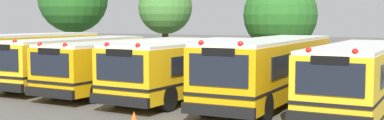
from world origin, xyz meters
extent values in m
plane|color=#595651|center=(0.00, 0.00, 0.00)|extent=(160.00, 160.00, 0.00)
cube|color=yellow|center=(-8.90, -0.24, 1.42)|extent=(2.62, 10.25, 2.14)
cube|color=white|center=(-8.90, -0.24, 2.55)|extent=(2.56, 10.04, 0.12)
cube|color=black|center=(-7.69, 0.03, 1.76)|extent=(0.23, 7.95, 0.77)
cube|color=black|center=(-10.10, 0.09, 1.76)|extent=(0.23, 7.95, 0.77)
cube|color=black|center=(-8.90, -0.24, 0.99)|extent=(2.64, 10.35, 0.10)
cylinder|color=black|center=(-7.78, 3.03, 0.50)|extent=(0.30, 1.01, 1.00)
cylinder|color=black|center=(-9.87, 3.08, 0.50)|extent=(0.30, 1.01, 1.00)
cube|color=yellow|center=(-5.23, -0.08, 1.34)|extent=(2.74, 9.42, 1.99)
cube|color=white|center=(-5.23, -0.08, 2.40)|extent=(2.69, 9.23, 0.12)
cube|color=black|center=(-5.12, -4.83, 0.53)|extent=(2.59, 0.22, 0.36)
cube|color=black|center=(-5.12, -4.78, 1.70)|extent=(2.08, 0.11, 0.95)
cube|color=black|center=(-3.95, 0.25, 1.66)|extent=(0.20, 7.30, 0.71)
cube|color=black|center=(-6.52, 0.19, 1.66)|extent=(0.20, 7.30, 0.71)
cube|color=black|center=(-5.23, -0.08, 0.95)|extent=(2.77, 9.51, 0.10)
sphere|color=red|center=(-4.43, -4.60, 2.50)|extent=(0.18, 0.18, 0.18)
cube|color=black|center=(-5.12, -4.79, 2.24)|extent=(1.14, 0.11, 0.24)
cylinder|color=black|center=(-4.03, -3.34, 0.50)|extent=(0.30, 1.01, 1.00)
cylinder|color=black|center=(-6.28, -3.39, 0.50)|extent=(0.30, 1.01, 1.00)
cylinder|color=black|center=(-4.16, 2.82, 0.50)|extent=(0.30, 1.01, 1.00)
cylinder|color=black|center=(-6.42, 2.77, 0.50)|extent=(0.30, 1.01, 1.00)
cube|color=#EAA80C|center=(-1.82, 0.23, 1.31)|extent=(2.82, 10.74, 1.92)
cube|color=white|center=(-1.82, 0.23, 2.33)|extent=(2.76, 10.52, 0.12)
cube|color=black|center=(-1.97, -5.17, 0.53)|extent=(2.57, 0.23, 0.36)
cube|color=black|center=(-1.97, -5.12, 1.65)|extent=(2.06, 0.12, 0.92)
cube|color=black|center=(-0.53, 0.50, 1.62)|extent=(0.28, 8.32, 0.69)
cube|color=black|center=(-3.08, 0.57, 1.62)|extent=(0.28, 8.32, 0.69)
cube|color=black|center=(-1.82, 0.23, 0.93)|extent=(2.85, 10.84, 0.10)
sphere|color=red|center=(-1.27, -4.97, 2.43)|extent=(0.18, 0.18, 0.18)
sphere|color=red|center=(-2.66, -4.93, 2.43)|extent=(0.18, 0.18, 0.18)
cube|color=black|center=(-1.97, -5.13, 2.17)|extent=(1.13, 0.11, 0.24)
cylinder|color=black|center=(-0.81, -3.73, 0.50)|extent=(0.31, 1.01, 1.00)
cylinder|color=black|center=(-3.04, -3.67, 0.50)|extent=(0.31, 1.01, 1.00)
cylinder|color=black|center=(-0.60, 3.73, 0.50)|extent=(0.31, 1.01, 1.00)
cylinder|color=black|center=(-2.83, 3.80, 0.50)|extent=(0.31, 1.01, 1.00)
cube|color=yellow|center=(1.71, -0.25, 1.35)|extent=(2.80, 10.15, 1.99)
cube|color=white|center=(1.71, -0.25, 2.40)|extent=(2.75, 9.95, 0.12)
cube|color=black|center=(1.57, -5.36, 0.53)|extent=(2.59, 0.23, 0.36)
cube|color=black|center=(1.57, -5.31, 1.71)|extent=(2.08, 0.12, 0.96)
cube|color=black|center=(3.00, 0.02, 1.67)|extent=(0.25, 7.86, 0.72)
cube|color=black|center=(0.43, 0.09, 1.67)|extent=(0.25, 7.86, 0.72)
cube|color=black|center=(1.71, -0.25, 0.95)|extent=(2.83, 10.25, 0.10)
sphere|color=red|center=(2.28, -5.16, 2.50)|extent=(0.18, 0.18, 0.18)
sphere|color=red|center=(0.88, -5.12, 2.50)|extent=(0.18, 0.18, 0.18)
cube|color=black|center=(1.57, -5.32, 2.24)|extent=(1.14, 0.11, 0.24)
cylinder|color=black|center=(2.74, -3.92, 0.50)|extent=(0.31, 1.01, 1.00)
cylinder|color=black|center=(0.49, -3.86, 0.50)|extent=(0.31, 1.01, 1.00)
cylinder|color=black|center=(2.92, 2.96, 0.50)|extent=(0.31, 1.01, 1.00)
cylinder|color=black|center=(0.67, 3.02, 0.50)|extent=(0.31, 1.01, 1.00)
cube|color=#EAA80C|center=(5.35, 0.15, 1.42)|extent=(2.79, 11.14, 2.15)
cube|color=white|center=(5.35, 0.15, 2.56)|extent=(2.74, 10.91, 0.12)
cube|color=black|center=(5.51, -5.46, 0.53)|extent=(2.53, 0.23, 0.36)
cube|color=black|center=(5.51, -5.41, 1.81)|extent=(2.03, 0.12, 1.03)
cube|color=black|center=(6.60, 0.48, 1.77)|extent=(0.29, 8.63, 0.77)
cube|color=black|center=(4.08, 0.41, 1.77)|extent=(0.29, 8.63, 0.77)
cube|color=black|center=(5.35, 0.15, 0.99)|extent=(2.82, 11.25, 0.10)
sphere|color=red|center=(6.18, -5.22, 2.66)|extent=(0.18, 0.18, 0.18)
sphere|color=red|center=(4.82, -5.26, 2.66)|extent=(0.18, 0.18, 0.18)
cube|color=black|center=(5.51, -5.42, 2.40)|extent=(1.12, 0.11, 0.24)
cylinder|color=black|center=(6.56, -3.96, 0.50)|extent=(0.31, 1.01, 1.00)
cylinder|color=black|center=(4.37, -4.02, 0.50)|extent=(0.31, 1.01, 1.00)
cylinder|color=black|center=(6.34, 3.91, 0.50)|extent=(0.31, 1.01, 1.00)
cylinder|color=black|center=(4.14, 3.85, 0.50)|extent=(0.31, 1.01, 1.00)
cube|color=yellow|center=(8.89, -0.14, 1.35)|extent=(2.49, 10.09, 2.00)
cube|color=white|center=(8.89, -0.14, 2.41)|extent=(2.44, 9.89, 0.12)
cube|color=black|center=(8.93, -5.24, 0.53)|extent=(2.45, 0.18, 0.36)
cube|color=black|center=(8.93, -5.19, 1.71)|extent=(1.97, 0.08, 0.96)
cube|color=black|center=(7.66, 0.15, 1.67)|extent=(0.11, 7.85, 0.72)
cube|color=black|center=(8.89, -0.14, 0.95)|extent=(2.52, 10.19, 0.10)
sphere|color=red|center=(9.59, -5.01, 2.51)|extent=(0.18, 0.18, 0.18)
sphere|color=red|center=(8.27, -5.03, 2.51)|extent=(0.18, 0.18, 0.18)
cube|color=black|center=(8.93, -5.20, 2.25)|extent=(1.08, 0.09, 0.24)
cylinder|color=black|center=(9.98, -3.76, 0.50)|extent=(0.29, 1.00, 1.00)
cylinder|color=black|center=(7.86, -3.78, 0.50)|extent=(0.29, 1.00, 1.00)
cylinder|color=black|center=(7.80, 3.09, 0.50)|extent=(0.29, 1.00, 1.00)
cylinder|color=#4C3823|center=(-12.76, 8.33, 1.54)|extent=(0.38, 0.38, 3.07)
cylinder|color=#4C3823|center=(-5.52, 9.36, 1.44)|extent=(0.43, 0.43, 2.88)
sphere|color=#478438|center=(-5.52, 9.36, 4.26)|extent=(3.67, 3.67, 3.67)
sphere|color=#478438|center=(-5.87, 9.38, 4.56)|extent=(2.59, 2.59, 2.59)
cylinder|color=#4C3823|center=(2.68, 9.09, 1.03)|extent=(0.38, 0.38, 2.05)
sphere|color=#286623|center=(2.68, 9.09, 3.70)|extent=(4.41, 4.41, 4.41)
sphere|color=#286623|center=(1.94, 8.90, 3.75)|extent=(2.84, 2.84, 2.84)
cone|color=#EA5914|center=(3.22, -6.76, 0.26)|extent=(0.40, 0.40, 0.52)
camera|label=1|loc=(12.17, -19.41, 3.40)|focal=46.22mm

